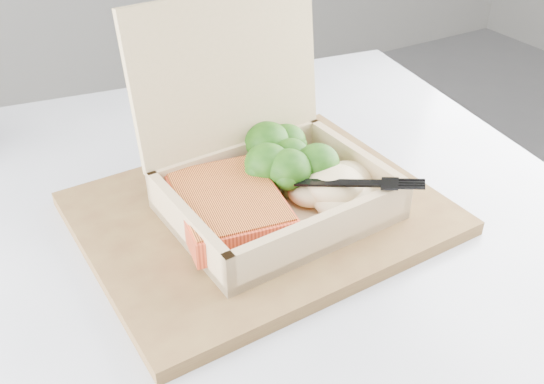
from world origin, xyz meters
TOP-DOWN VIEW (x-y plane):
  - cafe_table at (-0.52, 0.15)m, footprint 0.97×0.97m
  - serving_tray at (-0.46, 0.17)m, footprint 0.38×0.31m
  - takeout_container at (-0.45, 0.19)m, footprint 0.23×0.21m
  - salmon_fillet at (-0.50, 0.16)m, footprint 0.12×0.15m
  - broccoli_pile at (-0.41, 0.19)m, footprint 0.12×0.12m
  - mashed_potatoes at (-0.39, 0.13)m, footprint 0.11×0.09m
  - plastic_fork at (-0.42, 0.13)m, footprint 0.12×0.11m
  - receipt at (-0.42, 0.36)m, footprint 0.11×0.16m

SIDE VIEW (x-z plane):
  - cafe_table at x=-0.52m, z-range 0.18..0.93m
  - receipt at x=-0.42m, z-range 0.75..0.75m
  - serving_tray at x=-0.46m, z-range 0.75..0.77m
  - salmon_fillet at x=-0.50m, z-range 0.78..0.80m
  - mashed_potatoes at x=-0.39m, z-range 0.78..0.81m
  - broccoli_pile at x=-0.41m, z-range 0.78..0.82m
  - plastic_fork at x=-0.42m, z-range 0.80..0.82m
  - takeout_container at x=-0.45m, z-range 0.71..0.92m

